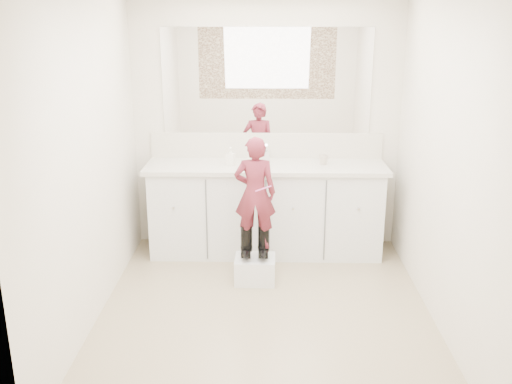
{
  "coord_description": "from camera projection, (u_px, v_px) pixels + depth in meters",
  "views": [
    {
      "loc": [
        0.01,
        -4.01,
        2.26
      ],
      "look_at": [
        -0.08,
        0.58,
        0.82
      ],
      "focal_mm": 40.0,
      "sensor_mm": 36.0,
      "label": 1
    }
  ],
  "objects": [
    {
      "name": "wall_right",
      "position": [
        445.0,
        167.0,
        4.12
      ],
      "size": [
        0.0,
        3.0,
        3.0
      ],
      "primitive_type": "plane",
      "rotation": [
        1.57,
        0.0,
        -1.57
      ],
      "color": "beige",
      "rests_on": "floor"
    },
    {
      "name": "cup",
      "position": [
        323.0,
        160.0,
        5.39
      ],
      "size": [
        0.1,
        0.1,
        0.09
      ],
      "primitive_type": "imported",
      "rotation": [
        0.0,
        0.0,
        0.07
      ],
      "color": "#C4B39D",
      "rests_on": "countertop"
    },
    {
      "name": "dot_panel",
      "position": [
        265.0,
        154.0,
        2.59
      ],
      "size": [
        2.0,
        0.01,
        1.2
      ],
      "primitive_type": "cube",
      "color": "#472819",
      "rests_on": "wall_front"
    },
    {
      "name": "wall_front",
      "position": [
        265.0,
        246.0,
        2.71
      ],
      "size": [
        2.6,
        0.0,
        2.6
      ],
      "primitive_type": "plane",
      "rotation": [
        -1.57,
        0.0,
        0.0
      ],
      "color": "beige",
      "rests_on": "floor"
    },
    {
      "name": "faucet",
      "position": [
        266.0,
        155.0,
        5.54
      ],
      "size": [
        0.08,
        0.08,
        0.1
      ],
      "primitive_type": "cylinder",
      "color": "silver",
      "rests_on": "countertop"
    },
    {
      "name": "vanity_cabinet",
      "position": [
        266.0,
        211.0,
        5.55
      ],
      "size": [
        2.2,
        0.55,
        0.85
      ],
      "primitive_type": "cube",
      "color": "silver",
      "rests_on": "floor"
    },
    {
      "name": "toddler",
      "position": [
        255.0,
        193.0,
        4.81
      ],
      "size": [
        0.36,
        0.24,
        0.97
      ],
      "primitive_type": "imported",
      "rotation": [
        0.0,
        0.0,
        3.12
      ],
      "color": "#B33745",
      "rests_on": "step_stool"
    },
    {
      "name": "boot_left",
      "position": [
        246.0,
        241.0,
        4.95
      ],
      "size": [
        0.11,
        0.2,
        0.29
      ],
      "primitive_type": null,
      "rotation": [
        0.0,
        0.0,
        -0.02
      ],
      "color": "black",
      "rests_on": "step_stool"
    },
    {
      "name": "boot_right",
      "position": [
        264.0,
        241.0,
        4.94
      ],
      "size": [
        0.11,
        0.2,
        0.29
      ],
      "primitive_type": null,
      "rotation": [
        0.0,
        0.0,
        -0.02
      ],
      "color": "black",
      "rests_on": "step_stool"
    },
    {
      "name": "toothbrush",
      "position": [
        263.0,
        189.0,
        4.72
      ],
      "size": [
        0.14,
        0.01,
        0.06
      ],
      "primitive_type": "cylinder",
      "rotation": [
        0.0,
        1.22,
        -0.02
      ],
      "color": "#F45FB6",
      "rests_on": "toddler"
    },
    {
      "name": "mirror",
      "position": [
        267.0,
        81.0,
        5.43
      ],
      "size": [
        2.0,
        0.02,
        1.0
      ],
      "primitive_type": "cube",
      "color": "white",
      "rests_on": "wall_back"
    },
    {
      "name": "floor",
      "position": [
        265.0,
        312.0,
        4.51
      ],
      "size": [
        3.0,
        3.0,
        0.0
      ],
      "primitive_type": "plane",
      "color": "#998864",
      "rests_on": "ground"
    },
    {
      "name": "countertop",
      "position": [
        266.0,
        167.0,
        5.4
      ],
      "size": [
        2.28,
        0.58,
        0.04
      ],
      "primitive_type": "cube",
      "color": "beige",
      "rests_on": "vanity_cabinet"
    },
    {
      "name": "backsplash",
      "position": [
        266.0,
        145.0,
        5.62
      ],
      "size": [
        2.28,
        0.03,
        0.25
      ],
      "primitive_type": "cube",
      "color": "beige",
      "rests_on": "countertop"
    },
    {
      "name": "wall_back",
      "position": [
        266.0,
        127.0,
        5.58
      ],
      "size": [
        2.6,
        0.0,
        2.6
      ],
      "primitive_type": "plane",
      "rotation": [
        1.57,
        0.0,
        0.0
      ],
      "color": "beige",
      "rests_on": "floor"
    },
    {
      "name": "wall_left",
      "position": [
        88.0,
        165.0,
        4.17
      ],
      "size": [
        0.0,
        3.0,
        3.0
      ],
      "primitive_type": "plane",
      "rotation": [
        1.57,
        0.0,
        1.57
      ],
      "color": "beige",
      "rests_on": "floor"
    },
    {
      "name": "step_stool",
      "position": [
        255.0,
        269.0,
        5.0
      ],
      "size": [
        0.35,
        0.3,
        0.22
      ],
      "primitive_type": "cube",
      "rotation": [
        0.0,
        0.0,
        -0.02
      ],
      "color": "silver",
      "rests_on": "floor"
    },
    {
      "name": "soap_bottle",
      "position": [
        231.0,
        156.0,
        5.36
      ],
      "size": [
        0.09,
        0.09,
        0.17
      ],
      "primitive_type": "imported",
      "rotation": [
        0.0,
        0.0,
        -0.25
      ],
      "color": "white",
      "rests_on": "countertop"
    }
  ]
}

